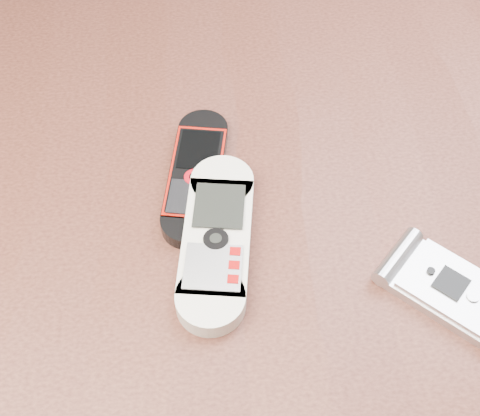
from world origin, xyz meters
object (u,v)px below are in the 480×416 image
(table, at_px, (235,282))
(nokia_black_red, at_px, (196,174))
(nokia_white, at_px, (217,239))
(motorola_razr, at_px, (452,290))

(table, relative_size, nokia_black_red, 8.57)
(nokia_black_red, bearing_deg, table, -44.25)
(table, distance_m, nokia_black_red, 0.12)
(nokia_white, height_order, nokia_black_red, nokia_white)
(nokia_black_red, bearing_deg, motorola_razr, -24.33)
(table, bearing_deg, motorola_razr, -28.60)
(nokia_white, xyz_separation_m, motorola_razr, (0.17, -0.06, -0.00))
(nokia_white, bearing_deg, nokia_black_red, 109.66)
(table, bearing_deg, nokia_black_red, 126.06)
(nokia_black_red, xyz_separation_m, motorola_razr, (0.18, -0.12, 0.00))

